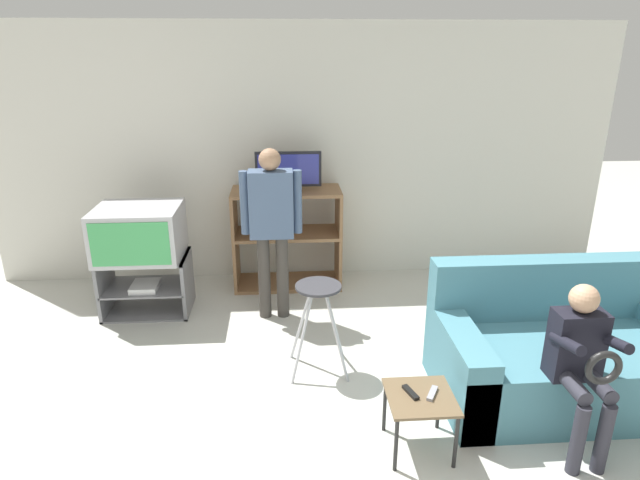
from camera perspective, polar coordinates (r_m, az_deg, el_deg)
wall_back at (r=5.57m, az=-1.69°, el=9.03°), size 6.40×0.06×2.60m
tv_stand at (r=5.23m, az=-17.98°, el=-4.54°), size 0.78×0.50×0.54m
television_main at (r=5.07m, az=-18.73°, el=0.78°), size 0.74×0.65×0.46m
media_shelf at (r=5.46m, az=-3.54°, el=0.31°), size 1.08×0.49×1.02m
television_flat at (r=5.25m, az=-3.38°, el=7.21°), size 0.64×0.20×0.38m
folding_stool at (r=3.97m, az=-0.17°, el=-6.74°), size 0.44×0.38×0.71m
snack_table at (r=3.40m, az=10.63°, el=-16.73°), size 0.40×0.40×0.38m
remote_control_black at (r=3.37m, az=9.63°, el=-15.72°), size 0.08×0.15×0.02m
remote_control_white at (r=3.39m, az=11.89°, el=-15.72°), size 0.10×0.14×0.02m
couch at (r=4.20m, az=24.36°, el=-11.11°), size 1.74×0.94×0.90m
person_standing_adult at (r=4.66m, az=-5.19°, el=2.26°), size 0.53×0.20×1.55m
person_seated_child at (r=3.55m, az=26.14°, el=-11.18°), size 0.33×0.43×1.06m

